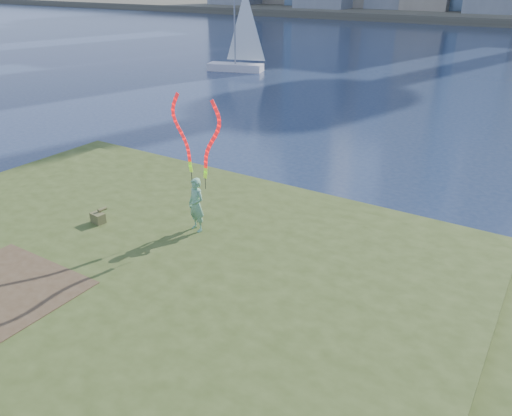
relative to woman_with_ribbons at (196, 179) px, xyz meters
The scene contains 5 objects.
ground 2.71m from the woman_with_ribbons, 77.11° to the right, with size 320.00×320.00×0.00m, color #1B2944.
grassy_knoll 4.23m from the woman_with_ribbons, 84.90° to the right, with size 20.00×18.00×0.80m.
woman_with_ribbons is the anchor object (origin of this frame).
canvas_bag 3.09m from the woman_with_ribbons, 156.24° to the right, with size 0.41×0.47×0.37m.
sailboat 28.58m from the woman_with_ribbons, 122.12° to the left, with size 4.62×2.55×6.98m.
Camera 1 is at (7.23, -7.63, 6.94)m, focal length 35.00 mm.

